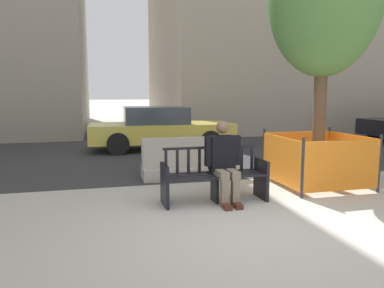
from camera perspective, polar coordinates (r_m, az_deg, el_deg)
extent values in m
plane|color=#B7B2A8|center=(5.06, 10.69, -12.65)|extent=(200.00, 200.00, 0.00)
cube|color=#333335|center=(13.26, -5.20, 0.16)|extent=(120.00, 12.00, 0.01)
cube|color=black|center=(5.88, -4.19, -6.26)|extent=(0.06, 0.51, 0.66)
cube|color=black|center=(6.38, 10.50, -5.25)|extent=(0.06, 0.51, 0.66)
cube|color=black|center=(6.10, 3.45, -6.75)|extent=(0.04, 0.32, 0.45)
cube|color=black|center=(5.84, 4.18, -5.16)|extent=(1.60, 0.09, 0.02)
cube|color=black|center=(5.95, 3.82, -4.93)|extent=(1.60, 0.09, 0.02)
cube|color=black|center=(6.05, 3.47, -4.70)|extent=(1.60, 0.09, 0.02)
cube|color=black|center=(6.16, 3.13, -4.48)|extent=(1.60, 0.09, 0.02)
cube|color=black|center=(6.27, 2.81, -4.26)|extent=(1.60, 0.09, 0.02)
cube|color=black|center=(6.20, 2.80, -0.52)|extent=(1.60, 0.06, 0.04)
cube|color=black|center=(6.05, -4.00, -2.75)|extent=(0.04, 0.03, 0.38)
cube|color=black|center=(6.09, -2.26, -2.67)|extent=(0.04, 0.03, 0.38)
cube|color=black|center=(6.13, -0.55, -2.59)|extent=(0.04, 0.03, 0.38)
cube|color=black|center=(6.18, 1.13, -2.51)|extent=(0.04, 0.03, 0.38)
cube|color=black|center=(6.24, 2.79, -2.43)|extent=(0.04, 0.03, 0.38)
cube|color=black|center=(6.30, 4.42, -2.35)|extent=(0.04, 0.03, 0.38)
cube|color=black|center=(6.36, 6.01, -2.26)|extent=(0.04, 0.03, 0.38)
cube|color=black|center=(6.43, 7.58, -2.18)|extent=(0.04, 0.03, 0.38)
cube|color=black|center=(6.50, 9.11, -2.10)|extent=(0.04, 0.03, 0.38)
cube|color=black|center=(5.79, -4.19, -3.28)|extent=(0.06, 0.46, 0.03)
cube|color=black|center=(6.30, 10.65, -2.50)|extent=(0.06, 0.46, 0.03)
cube|color=black|center=(6.10, 4.57, -1.34)|extent=(0.40, 0.25, 0.56)
sphere|color=brown|center=(6.03, 4.68, 2.57)|extent=(0.21, 0.21, 0.21)
cube|color=#7F705B|center=(5.92, 4.43, -4.66)|extent=(0.15, 0.44, 0.14)
cube|color=#7F705B|center=(5.98, 6.06, -4.56)|extent=(0.15, 0.44, 0.14)
cube|color=#7F705B|center=(5.83, 4.96, -7.46)|extent=(0.11, 0.11, 0.45)
cube|color=#7F705B|center=(5.89, 6.62, -7.32)|extent=(0.11, 0.11, 0.45)
cube|color=#4C2319|center=(5.81, 5.21, -9.42)|extent=(0.11, 0.26, 0.08)
cube|color=#4C2319|center=(5.87, 6.88, -9.25)|extent=(0.11, 0.26, 0.08)
cube|color=black|center=(5.99, 2.46, -1.11)|extent=(0.09, 0.12, 0.48)
cube|color=black|center=(6.15, 6.82, -0.92)|extent=(0.09, 0.12, 0.48)
cube|color=#ADA89E|center=(7.86, -0.29, -4.22)|extent=(2.01, 0.71, 0.24)
cube|color=#ADA89E|center=(7.79, -0.30, -1.20)|extent=(2.00, 0.33, 0.60)
cylinder|color=brown|center=(7.43, 18.82, 4.43)|extent=(0.23, 0.23, 2.75)
cylinder|color=#2D2D33|center=(6.50, 16.50, -3.51)|extent=(0.05, 0.05, 1.04)
cylinder|color=#2D2D33|center=(7.37, 26.66, -2.71)|extent=(0.05, 0.05, 1.04)
cylinder|color=#2D2D33|center=(7.81, 10.88, -1.47)|extent=(0.05, 0.05, 1.04)
cylinder|color=#2D2D33|center=(8.55, 20.09, -1.01)|extent=(0.05, 0.05, 1.04)
cube|color=orange|center=(6.91, 21.90, -3.10)|extent=(1.51, 0.03, 0.87)
cube|color=orange|center=(8.16, 15.69, -1.23)|extent=(1.51, 0.03, 0.87)
cube|color=orange|center=(7.14, 13.43, -2.40)|extent=(0.03, 1.51, 0.87)
cube|color=orange|center=(7.95, 23.13, -1.80)|extent=(0.03, 1.51, 0.87)
cube|color=#DBC64C|center=(11.74, -4.66, 1.81)|extent=(4.45, 1.83, 0.56)
cube|color=#38424C|center=(11.67, -5.55, 4.41)|extent=(1.96, 1.56, 0.52)
cylinder|color=black|center=(12.80, 0.91, 1.34)|extent=(0.65, 0.24, 0.64)
cylinder|color=black|center=(11.25, 2.82, 0.44)|extent=(0.65, 0.24, 0.64)
cylinder|color=black|center=(12.45, -11.40, 1.00)|extent=(0.65, 0.24, 0.64)
cylinder|color=black|center=(10.86, -11.21, 0.03)|extent=(0.65, 0.24, 0.64)
cylinder|color=black|center=(15.88, 26.14, 1.79)|extent=(0.64, 0.22, 0.64)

